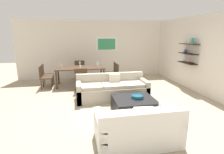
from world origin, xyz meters
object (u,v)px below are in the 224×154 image
Objects in this scene: dining_chair_foot at (81,78)px; wine_glass_foot at (80,66)px; wine_glass_right_near at (98,64)px; loveseat_white at (137,128)px; dining_chair_left_near at (44,76)px; sofa_beige at (112,90)px; dining_chair_left_far at (46,73)px; dining_chair_right_near at (114,73)px; decorative_bowl at (137,96)px; dining_chair_right_far at (112,71)px; dining_table at (80,69)px; wine_glass_right_far at (97,63)px; dining_chair_head at (80,69)px; wine_glass_head at (80,63)px; coffee_table at (134,105)px; candle_jar at (141,97)px; wine_glass_left_near at (62,65)px.

wine_glass_foot is (-0.00, 0.47, 0.36)m from dining_chair_foot.
loveseat_white is at bearing -86.58° from wine_glass_right_near.
loveseat_white is 4.73m from dining_chair_left_near.
sofa_beige is 2.83m from dining_chair_left_near.
dining_chair_right_near is (2.75, -0.42, 0.00)m from dining_chair_left_far.
decorative_bowl is 3.91m from dining_chair_left_near.
dining_chair_right_far is (0.41, 1.99, 0.21)m from sofa_beige.
dining_chair_left_far is 5.45× the size of wine_glass_foot.
dining_table is 1.40m from dining_chair_left_near.
dining_chair_right_far is 0.77m from wine_glass_right_far.
dining_chair_right_near is at bearing -8.64° from dining_table.
wine_glass_head reaches higher than dining_chair_head.
coffee_table is 4.16m from dining_chair_left_far.
sofa_beige is at bearing 115.39° from candle_jar.
loveseat_white is 4.55m from wine_glass_left_near.
sofa_beige is 1.22m from coffee_table.
candle_jar is 4.31m from dining_chair_left_far.
decorative_bowl is at bearing -44.04° from dining_chair_left_near.
wine_glass_left_near is (-2.09, -0.32, 0.37)m from dining_chair_right_far.
wine_glass_right_near is (0.71, -0.99, 0.36)m from dining_chair_head.
dining_chair_left_far is at bearing 171.36° from dining_chair_right_near.
wine_glass_foot reaches higher than dining_chair_right_far.
loveseat_white is 24.80× the size of candle_jar.
wine_glass_head is at bearing 113.29° from decorative_bowl.
dining_chair_right_near and dining_chair_foot have the same top height.
dining_table is 11.49× the size of wine_glass_left_near.
dining_chair_head reaches higher than sofa_beige.
dining_chair_left_near is 1.53m from dining_chair_foot.
dining_table is at bearing -170.79° from wine_glass_right_far.
wine_glass_head reaches higher than sofa_beige.
dining_chair_right_near is 5.45× the size of wine_glass_foot.
wine_glass_right_near is at bearing -36.22° from wine_glass_head.
wine_glass_head is at bearing 8.09° from dining_chair_left_far.
decorative_bowl is 3.27m from dining_table.
sofa_beige and loveseat_white have the same top height.
dining_table is at bearing -90.00° from wine_glass_head.
wine_glass_left_near reaches higher than wine_glass_right_near.
candle_jar is at bearing -87.30° from dining_chair_right_far.
dining_chair_right_far reaches higher than sofa_beige.
coffee_table is at bearing -70.65° from dining_chair_head.
wine_glass_left_near is (-0.71, -0.99, 0.37)m from dining_chair_head.
dining_chair_head is (-0.96, 2.65, 0.21)m from sofa_beige.
decorative_bowl is (0.47, -1.15, 0.13)m from sofa_beige.
dining_chair_right_near is 5.25× the size of wine_glass_head.
dining_chair_right_far is at bearing 91.05° from decorative_bowl.
wine_glass_left_near is (-2.24, 2.86, 0.46)m from candle_jar.
wine_glass_right_far is (0.71, 0.99, 0.37)m from dining_chair_foot.
dining_table reaches higher than decorative_bowl.
wine_glass_foot is (-1.38, -0.61, 0.36)m from dining_chair_right_far.
decorative_bowl is (0.10, 0.01, 0.23)m from coffee_table.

